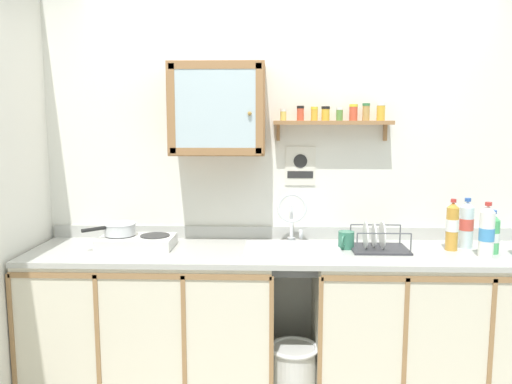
{
  "coord_description": "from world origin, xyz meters",
  "views": [
    {
      "loc": [
        -0.1,
        -2.49,
        1.71
      ],
      "look_at": [
        -0.2,
        0.53,
        1.3
      ],
      "focal_mm": 35.53,
      "sensor_mm": 36.0,
      "label": 1
    }
  ],
  "objects": [
    {
      "name": "lower_cabinet_run_right",
      "position": [
        0.84,
        0.41,
        0.47
      ],
      "size": [
        1.38,
        0.63,
        0.94
      ],
      "color": "black",
      "rests_on": "ground"
    },
    {
      "name": "wall_cabinet",
      "position": [
        -0.42,
        0.56,
        1.79
      ],
      "size": [
        0.56,
        0.34,
        0.54
      ],
      "color": "#996B42"
    },
    {
      "name": "sink",
      "position": [
        0.02,
        0.45,
        0.95
      ],
      "size": [
        0.56,
        0.42,
        0.44
      ],
      "color": "silver",
      "rests_on": "countertop"
    },
    {
      "name": "bottle_opaque_white_3",
      "position": [
        1.09,
        0.29,
        1.11
      ],
      "size": [
        0.08,
        0.08,
        0.31
      ],
      "color": "white",
      "rests_on": "countertop"
    },
    {
      "name": "spice_shelf",
      "position": [
        0.29,
        0.65,
        1.73
      ],
      "size": [
        0.73,
        0.14,
        0.23
      ],
      "color": "#996B42"
    },
    {
      "name": "trash_bin",
      "position": [
        0.03,
        0.31,
        0.22
      ],
      "size": [
        0.29,
        0.29,
        0.42
      ],
      "color": "silver",
      "rests_on": "ground"
    },
    {
      "name": "bottle_water_clear_1",
      "position": [
        1.06,
        0.5,
        1.11
      ],
      "size": [
        0.08,
        0.08,
        0.3
      ],
      "color": "silver",
      "rests_on": "countertop"
    },
    {
      "name": "countertop",
      "position": [
        0.0,
        0.41,
        0.95
      ],
      "size": [
        3.04,
        0.65,
        0.03
      ],
      "primitive_type": "cube",
      "color": "#B2B2AD",
      "rests_on": "lower_cabinet_run"
    },
    {
      "name": "mug",
      "position": [
        0.34,
        0.46,
        1.02
      ],
      "size": [
        0.09,
        0.13,
        0.1
      ],
      "color": "#337259",
      "rests_on": "countertop"
    },
    {
      "name": "saucepan",
      "position": [
        -1.02,
        0.46,
        1.08
      ],
      "size": [
        0.27,
        0.27,
        0.07
      ],
      "color": "silver",
      "rests_on": "hot_plate_stove"
    },
    {
      "name": "bottle_soda_green_2",
      "position": [
        1.16,
        0.38,
        1.08
      ],
      "size": [
        0.08,
        0.08,
        0.25
      ],
      "color": "#4CB266",
      "rests_on": "countertop"
    },
    {
      "name": "backsplash",
      "position": [
        0.0,
        0.71,
        1.01
      ],
      "size": [
        3.04,
        0.02,
        0.08
      ],
      "primitive_type": "cube",
      "color": "#B2B2AD",
      "rests_on": "countertop"
    },
    {
      "name": "back_wall",
      "position": [
        0.0,
        0.74,
        1.33
      ],
      "size": [
        3.68,
        0.07,
        2.64
      ],
      "color": "silver",
      "rests_on": "ground"
    },
    {
      "name": "lower_cabinet_run",
      "position": [
        -0.81,
        0.41,
        0.47
      ],
      "size": [
        1.45,
        0.63,
        0.94
      ],
      "color": "black",
      "rests_on": "ground"
    },
    {
      "name": "warning_sign",
      "position": [
        0.08,
        0.72,
        1.44
      ],
      "size": [
        0.19,
        0.01,
        0.25
      ],
      "color": "silver"
    },
    {
      "name": "dish_rack",
      "position": [
        0.52,
        0.44,
        1.01
      ],
      "size": [
        0.33,
        0.27,
        0.17
      ],
      "color": "#333338",
      "rests_on": "countertop"
    },
    {
      "name": "hot_plate_stove",
      "position": [
        -0.91,
        0.45,
        1.0
      ],
      "size": [
        0.44,
        0.27,
        0.07
      ],
      "color": "silver",
      "rests_on": "countertop"
    },
    {
      "name": "bottle_juice_amber_0",
      "position": [
        0.95,
        0.45,
        1.11
      ],
      "size": [
        0.07,
        0.07,
        0.3
      ],
      "color": "gold",
      "rests_on": "countertop"
    }
  ]
}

